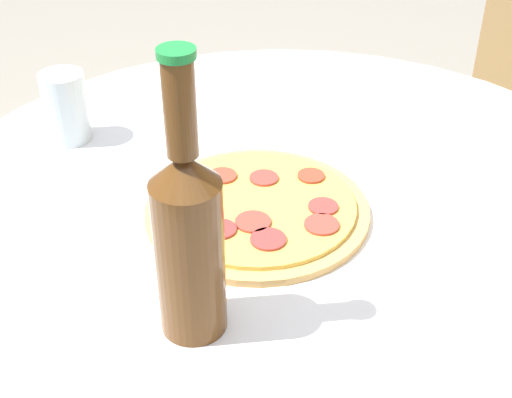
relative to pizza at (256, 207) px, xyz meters
name	(u,v)px	position (x,y,z in m)	size (l,w,h in m)	color
table	(290,298)	(0.00, 0.05, -0.17)	(1.01, 1.01, 0.70)	white
pizza	(256,207)	(0.00, 0.00, 0.00)	(0.28, 0.28, 0.02)	tan
beer_bottle	(189,236)	(0.16, -0.14, 0.11)	(0.07, 0.07, 0.30)	#563314
drinking_glass	(66,107)	(-0.29, -0.18, 0.04)	(0.06, 0.06, 0.10)	silver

